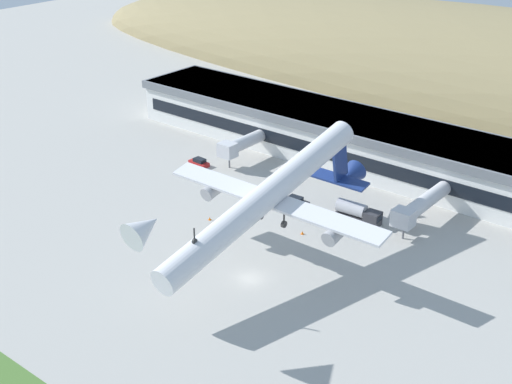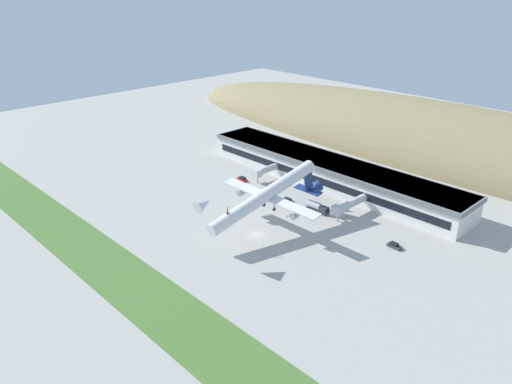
% 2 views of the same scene
% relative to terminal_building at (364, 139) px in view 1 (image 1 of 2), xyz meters
% --- Properties ---
extents(ground_plane, '(422.05, 422.05, 0.00)m').
position_rel_terminal_building_xyz_m(ground_plane, '(10.01, -48.24, -5.35)').
color(ground_plane, '#ADAAA3').
extents(terminal_building, '(110.36, 17.97, 9.44)m').
position_rel_terminal_building_xyz_m(terminal_building, '(0.00, 0.00, 0.00)').
color(terminal_building, white).
rests_on(terminal_building, ground_plane).
extents(jetway_0, '(3.38, 12.06, 5.43)m').
position_rel_terminal_building_xyz_m(jetway_0, '(-19.90, -15.18, -1.36)').
color(jetway_0, silver).
rests_on(jetway_0, ground_plane).
extents(jetway_1, '(3.38, 16.43, 5.43)m').
position_rel_terminal_building_xyz_m(jetway_1, '(21.67, -17.50, -1.36)').
color(jetway_1, silver).
rests_on(jetway_1, ground_plane).
extents(cargo_airplane, '(38.75, 52.76, 14.43)m').
position_rel_terminal_building_xyz_m(cargo_airplane, '(8.90, -42.64, 5.61)').
color(cargo_airplane, silver).
extents(service_car_0, '(4.67, 1.90, 1.49)m').
position_rel_terminal_building_xyz_m(service_car_0, '(0.55, -23.55, -4.74)').
color(service_car_0, '#333338').
rests_on(service_car_0, ground_plane).
extents(service_car_1, '(4.45, 2.07, 1.59)m').
position_rel_terminal_building_xyz_m(service_car_1, '(-25.34, -21.61, -4.69)').
color(service_car_1, '#B21E1E').
rests_on(service_car_1, ground_plane).
extents(fuel_truck, '(8.33, 2.97, 3.30)m').
position_rel_terminal_building_xyz_m(fuel_truck, '(12.44, -22.17, -3.82)').
color(fuel_truck, '#333338').
rests_on(fuel_truck, ground_plane).
extents(traffic_cone_0, '(0.52, 0.52, 0.58)m').
position_rel_terminal_building_xyz_m(traffic_cone_0, '(7.95, -32.07, -5.07)').
color(traffic_cone_0, orange).
rests_on(traffic_cone_0, ground_plane).
extents(traffic_cone_1, '(0.52, 0.52, 0.58)m').
position_rel_terminal_building_xyz_m(traffic_cone_1, '(-7.50, -37.99, -5.07)').
color(traffic_cone_1, orange).
rests_on(traffic_cone_1, ground_plane).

